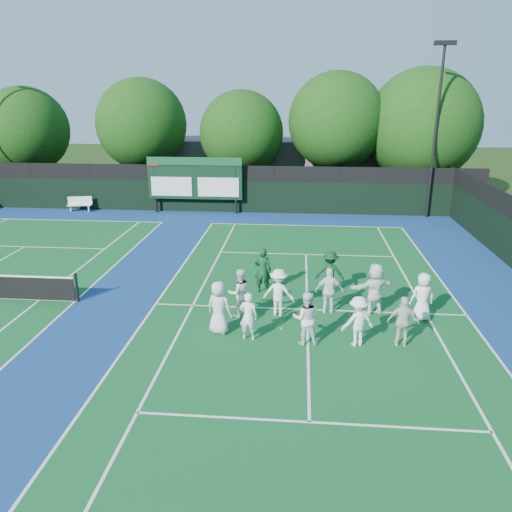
{
  "coord_description": "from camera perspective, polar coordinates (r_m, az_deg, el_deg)",
  "views": [
    {
      "loc": [
        -0.37,
        -15.3,
        7.29
      ],
      "look_at": [
        -2.0,
        3.0,
        1.3
      ],
      "focal_mm": 35.0,
      "sensor_mm": 36.0,
      "label": 1
    }
  ],
  "objects": [
    {
      "name": "ground",
      "position": [
        16.95,
        5.89,
        -7.51
      ],
      "size": [
        120.0,
        120.0,
        0.0
      ],
      "primitive_type": "plane",
      "color": "#1A320D",
      "rests_on": "ground"
    },
    {
      "name": "court_apron",
      "position": [
        18.72,
        -12.9,
        -5.33
      ],
      "size": [
        34.0,
        32.0,
        0.01
      ],
      "primitive_type": "cube",
      "color": "navy",
      "rests_on": "ground"
    },
    {
      "name": "near_court",
      "position": [
        17.86,
        5.86,
        -6.1
      ],
      "size": [
        11.05,
        23.85,
        0.01
      ],
      "color": "#105223",
      "rests_on": "ground"
    },
    {
      "name": "back_fence",
      "position": [
        32.35,
        -5.06,
        7.42
      ],
      "size": [
        34.0,
        0.08,
        3.0
      ],
      "color": "black",
      "rests_on": "ground"
    },
    {
      "name": "scoreboard",
      "position": [
        32.0,
        -7.03,
        8.75
      ],
      "size": [
        6.0,
        0.21,
        3.55
      ],
      "color": "black",
      "rests_on": "ground"
    },
    {
      "name": "clubhouse",
      "position": [
        39.69,
        2.74,
        10.37
      ],
      "size": [
        18.0,
        6.0,
        4.0
      ],
      "primitive_type": "cube",
      "color": "#58595E",
      "rests_on": "ground"
    },
    {
      "name": "light_pole_right",
      "position": [
        32.0,
        20.06,
        15.24
      ],
      "size": [
        1.2,
        0.3,
        10.12
      ],
      "color": "black",
      "rests_on": "ground"
    },
    {
      "name": "bench",
      "position": [
        34.48,
        -19.49,
        5.69
      ],
      "size": [
        1.56,
        0.77,
        0.96
      ],
      "color": "white",
      "rests_on": "ground"
    },
    {
      "name": "tree_a",
      "position": [
        39.98,
        -24.53,
        12.78
      ],
      "size": [
        5.99,
        5.99,
        7.86
      ],
      "color": "#301C0D",
      "rests_on": "ground"
    },
    {
      "name": "tree_b",
      "position": [
        36.61,
        -12.67,
        14.23
      ],
      "size": [
        6.23,
        6.23,
        8.4
      ],
      "color": "#301C0D",
      "rests_on": "ground"
    },
    {
      "name": "tree_c",
      "position": [
        35.2,
        -1.4,
        13.66
      ],
      "size": [
        5.72,
        5.72,
        7.61
      ],
      "color": "#301C0D",
      "rests_on": "ground"
    },
    {
      "name": "tree_d",
      "position": [
        35.02,
        9.45,
        14.71
      ],
      "size": [
        6.46,
        6.46,
        8.79
      ],
      "color": "#301C0D",
      "rests_on": "ground"
    },
    {
      "name": "tree_e",
      "position": [
        35.87,
        18.68,
        13.63
      ],
      "size": [
        7.46,
        7.46,
        9.02
      ],
      "color": "#301C0D",
      "rests_on": "ground"
    },
    {
      "name": "tennis_ball_0",
      "position": [
        16.37,
        2.95,
        -8.28
      ],
      "size": [
        0.07,
        0.07,
        0.07
      ],
      "primitive_type": "sphere",
      "color": "#C9E51A",
      "rests_on": "ground"
    },
    {
      "name": "tennis_ball_1",
      "position": [
        18.83,
        16.17,
        -5.36
      ],
      "size": [
        0.07,
        0.07,
        0.07
      ],
      "primitive_type": "sphere",
      "color": "#C9E51A",
      "rests_on": "ground"
    },
    {
      "name": "tennis_ball_2",
      "position": [
        17.57,
        10.66,
        -6.67
      ],
      "size": [
        0.07,
        0.07,
        0.07
      ],
      "primitive_type": "sphere",
      "color": "#C9E51A",
      "rests_on": "ground"
    },
    {
      "name": "tennis_ball_3",
      "position": [
        18.92,
        -0.67,
        -4.5
      ],
      "size": [
        0.07,
        0.07,
        0.07
      ],
      "primitive_type": "sphere",
      "color": "#C9E51A",
      "rests_on": "ground"
    },
    {
      "name": "tennis_ball_4",
      "position": [
        20.54,
        1.4,
        -2.64
      ],
      "size": [
        0.07,
        0.07,
        0.07
      ],
      "primitive_type": "sphere",
      "color": "#C9E51A",
      "rests_on": "ground"
    },
    {
      "name": "tennis_ball_5",
      "position": [
        18.61,
        18.98,
        -5.93
      ],
      "size": [
        0.07,
        0.07,
        0.07
      ],
      "primitive_type": "sphere",
      "color": "#C9E51A",
      "rests_on": "ground"
    },
    {
      "name": "player_front_0",
      "position": [
        15.86,
        -4.26,
        -5.88
      ],
      "size": [
        1.0,
        0.84,
        1.74
      ],
      "primitive_type": "imported",
      "rotation": [
        0.0,
        0.0,
        2.74
      ],
      "color": "silver",
      "rests_on": "ground"
    },
    {
      "name": "player_front_1",
      "position": [
        15.42,
        -0.88,
        -6.91
      ],
      "size": [
        0.6,
        0.43,
        1.56
      ],
      "primitive_type": "imported",
      "rotation": [
        0.0,
        0.0,
        3.04
      ],
      "color": "white",
      "rests_on": "ground"
    },
    {
      "name": "player_front_2",
      "position": [
        15.24,
        5.73,
        -7.07
      ],
      "size": [
        0.84,
        0.66,
        1.68
      ],
      "primitive_type": "imported",
      "rotation": [
        0.0,
        0.0,
        3.17
      ],
      "color": "white",
      "rests_on": "ground"
    },
    {
      "name": "player_front_3",
      "position": [
        15.4,
        11.57,
        -7.32
      ],
      "size": [
        1.16,
        0.9,
        1.58
      ],
      "primitive_type": "imported",
      "rotation": [
        0.0,
        0.0,
        3.49
      ],
      "color": "white",
      "rests_on": "ground"
    },
    {
      "name": "player_front_4",
      "position": [
        15.68,
        16.48,
        -7.2
      ],
      "size": [
        0.96,
        0.46,
        1.59
      ],
      "primitive_type": "imported",
      "rotation": [
        0.0,
        0.0,
        3.06
      ],
      "color": "silver",
      "rests_on": "ground"
    },
    {
      "name": "player_back_0",
      "position": [
        16.99,
        -1.87,
        -4.23
      ],
      "size": [
        1.02,
        0.93,
        1.7
      ],
      "primitive_type": "imported",
      "rotation": [
        0.0,
        0.0,
        3.56
      ],
      "color": "white",
      "rests_on": "ground"
    },
    {
      "name": "player_back_1",
      "position": [
        17.07,
        2.6,
        -4.18
      ],
      "size": [
        1.17,
        0.8,
        1.67
      ],
      "primitive_type": "imported",
      "rotation": [
        0.0,
        0.0,
        2.97
      ],
      "color": "white",
      "rests_on": "ground"
    },
    {
      "name": "player_back_2",
      "position": [
        17.42,
        8.37,
        -3.95
      ],
      "size": [
        0.97,
        0.42,
        1.64
      ],
      "primitive_type": "imported",
      "rotation": [
        0.0,
        0.0,
        3.16
      ],
      "color": "white",
      "rests_on": "ground"
    },
    {
      "name": "player_back_3",
      "position": [
        17.64,
        13.4,
        -3.65
      ],
      "size": [
        1.76,
        1.19,
        1.82
      ],
      "primitive_type": "imported",
      "rotation": [
        0.0,
        0.0,
        3.56
      ],
      "color": "white",
      "rests_on": "ground"
    },
    {
      "name": "player_back_4",
      "position": [
        17.61,
        18.49,
        -4.43
      ],
      "size": [
        0.9,
        0.68,
        1.66
      ],
      "primitive_type": "imported",
      "rotation": [
        0.0,
        0.0,
        3.33
      ],
      "color": "white",
      "rests_on": "ground"
    },
    {
      "name": "coach_left",
      "position": [
        18.99,
        0.77,
        -1.64
      ],
      "size": [
        0.67,
        0.46,
        1.78
      ],
      "primitive_type": "imported",
      "rotation": [
        0.0,
        0.0,
        3.08
      ],
      "color": "#103C20",
      "rests_on": "ground"
    },
    {
      "name": "coach_right",
      "position": [
        19.06,
        8.43,
        -1.89
      ],
      "size": [
        1.14,
        0.71,
        1.7
      ],
      "primitive_type": "imported",
      "rotation": [
        0.0,
        0.0,
        3.07
      ],
      "color": "#0D331A",
      "rests_on": "ground"
    }
  ]
}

